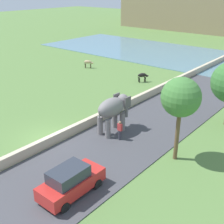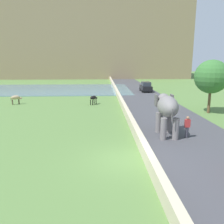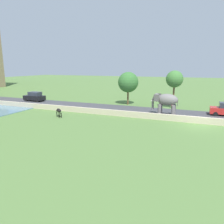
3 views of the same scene
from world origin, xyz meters
The scene contains 9 objects.
ground_plane centered at (0.00, 0.00, 0.00)m, with size 220.00×220.00×0.00m, color #567A3D.
road_surface centered at (5.00, 20.00, 0.03)m, with size 7.00×120.00×0.06m, color #424247.
barrier_wall centered at (1.20, 18.00, 0.38)m, with size 0.40×110.00×0.77m, color beige.
elephant centered at (3.43, 4.22, 2.04)m, with size 1.52×3.49×2.99m.
person_beside_elephant centered at (4.73, 3.44, 0.87)m, with size 0.36×0.22×1.63m.
car_black centered at (6.57, 28.78, 0.90)m, with size 1.84×4.02×1.80m.
cow_black centered at (-2.33, 16.89, 0.84)m, with size 1.06×1.34×1.15m.
tree_near centered at (9.32, 3.85, 4.52)m, with size 2.59×2.59×5.87m.
tree_mid centered at (10.03, 11.50, 3.82)m, with size 3.46×3.46×5.56m.
Camera 3 is at (-24.75, 0.33, 6.50)m, focal length 34.21 mm.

